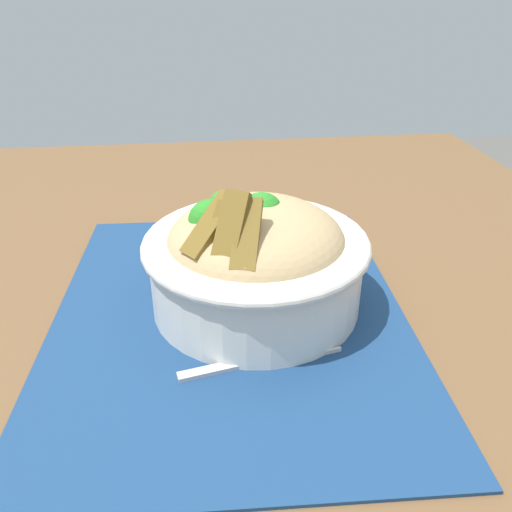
% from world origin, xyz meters
% --- Properties ---
extents(table, '(1.04, 0.94, 0.76)m').
position_xyz_m(table, '(0.00, 0.00, 0.68)').
color(table, brown).
rests_on(table, ground_plane).
extents(placemat, '(0.41, 0.33, 0.00)m').
position_xyz_m(placemat, '(0.03, 0.00, 0.76)').
color(placemat, navy).
rests_on(placemat, table).
extents(bowl, '(0.20, 0.20, 0.13)m').
position_xyz_m(bowl, '(0.02, 0.02, 0.81)').
color(bowl, silver).
rests_on(bowl, placemat).
extents(fork, '(0.04, 0.13, 0.00)m').
position_xyz_m(fork, '(0.10, 0.03, 0.76)').
color(fork, '#B7B7B7').
rests_on(fork, placemat).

